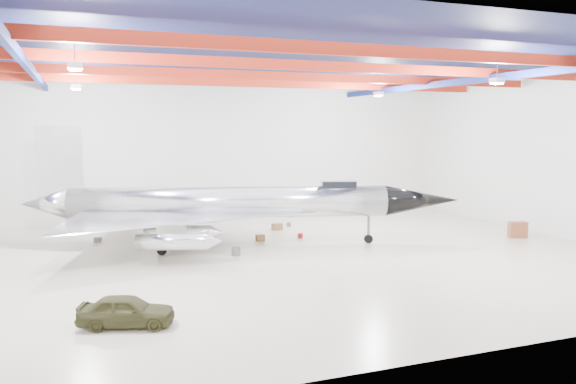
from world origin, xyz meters
name	(u,v)px	position (x,y,z in m)	size (l,w,h in m)	color
floor	(272,258)	(0.00, 0.00, 0.00)	(40.00, 40.00, 0.00)	beige
wall_back	(212,150)	(0.00, 15.00, 5.50)	(40.00, 40.00, 0.00)	silver
wall_right	(552,155)	(20.00, 0.00, 5.50)	(30.00, 30.00, 0.00)	silver
ceiling	(272,59)	(0.00, 0.00, 11.00)	(40.00, 40.00, 0.00)	#0A0F38
ceiling_structure	(272,72)	(0.00, 0.00, 10.32)	(39.50, 29.50, 1.08)	maroon
jet_aircraft	(229,207)	(-1.38, 4.24, 2.44)	(26.67, 19.26, 7.43)	silver
jeep	(126,311)	(-8.58, -8.38, 0.60)	(1.41, 3.52, 1.20)	#36361B
desk	(518,230)	(17.29, -0.10, 0.54)	(1.17, 0.58, 1.07)	brown
engine_drum	(236,251)	(-1.74, 1.43, 0.23)	(0.52, 0.52, 0.47)	#59595B
parts_bin	(277,227)	(3.15, 8.18, 0.23)	(0.67, 0.53, 0.47)	olive
crate_small	(98,239)	(-9.09, 8.29, 0.15)	(0.43, 0.34, 0.30)	#59595B
tool_chest	(300,236)	(3.59, 4.78, 0.16)	(0.36, 0.36, 0.32)	#A21210
oil_barrel	(260,238)	(0.83, 4.89, 0.20)	(0.56, 0.45, 0.39)	olive
spares_box	(289,224)	(4.43, 9.17, 0.16)	(0.35, 0.35, 0.31)	#59595B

